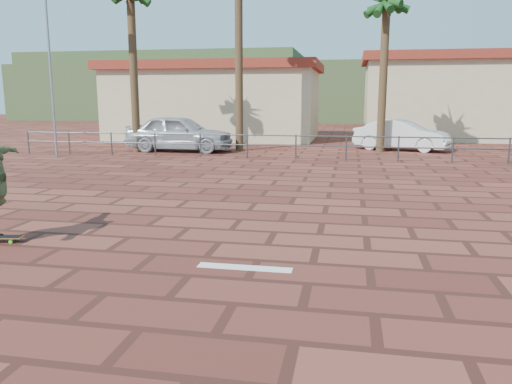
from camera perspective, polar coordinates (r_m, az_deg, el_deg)
ground at (r=8.65m, az=-4.20°, el=-5.75°), size 120.00×120.00×0.00m
paint_stripe at (r=7.38m, az=-1.30°, el=-8.63°), size 1.40×0.22×0.01m
guardrail at (r=20.21m, az=4.58°, el=5.66°), size 24.06×0.06×1.00m
flagpole at (r=22.61m, az=-22.35°, el=15.50°), size 1.30×0.10×8.00m
palm_center at (r=23.87m, az=14.69°, el=19.81°), size 2.40×2.40×7.75m
building_west at (r=31.10m, az=-4.55°, el=10.37°), size 12.60×7.60×4.50m
building_east at (r=32.54m, az=21.43°, el=10.14°), size 10.60×6.60×5.00m
hill_front at (r=58.05m, az=8.77°, el=11.13°), size 70.00×18.00×6.00m
hill_back at (r=68.44m, az=-10.16°, el=11.85°), size 35.00×14.00×8.00m
car_silver at (r=23.55m, az=-8.72°, el=6.67°), size 4.96×2.10×1.67m
car_white at (r=24.69m, az=16.28°, el=6.26°), size 4.58×2.87×1.43m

